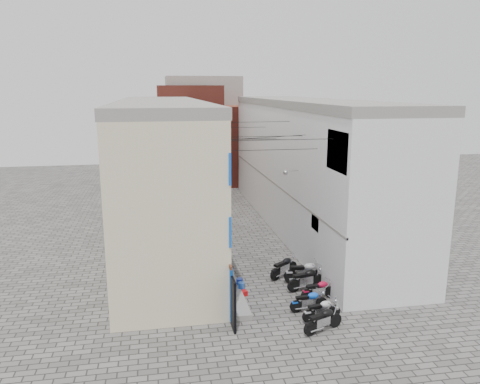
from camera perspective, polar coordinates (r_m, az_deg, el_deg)
ground at (r=21.12m, az=5.92°, el=-14.94°), size 90.00×90.00×0.00m
plinth at (r=32.58m, az=-3.99°, el=-4.65°), size 0.90×26.00×0.25m
building_left at (r=31.34m, az=-9.44°, el=2.75°), size 5.10×27.00×9.00m
building_right at (r=33.07m, az=8.14°, el=3.31°), size 5.94×26.00×9.00m
building_far_brick_left at (r=46.32m, az=-6.14°, el=6.59°), size 6.00×6.00×10.00m
building_far_brick_right at (r=49.02m, az=-0.43°, el=5.80°), size 5.00×6.00×8.00m
building_far_concrete at (r=52.41m, az=-4.46°, el=7.85°), size 8.00×5.00×11.00m
far_shopfront at (r=44.32m, az=-3.17°, el=1.40°), size 2.00×0.30×2.40m
overhead_wires at (r=26.29m, az=1.59°, el=6.85°), size 5.80×13.02×1.32m
motorcycle_a at (r=19.99m, az=10.11°, el=-14.96°), size 2.02×1.25×1.11m
motorcycle_b at (r=20.84m, az=9.92°, el=-13.86°), size 1.88×0.88×1.05m
motorcycle_c at (r=21.56m, az=8.41°, el=-12.89°), size 1.83×0.71×1.04m
motorcycle_d at (r=22.71m, az=9.59°, el=-11.55°), size 1.88×0.83×1.05m
motorcycle_e at (r=23.60m, az=8.10°, el=-10.32°), size 2.20×1.17×1.21m
motorcycle_f at (r=24.39m, az=7.95°, el=-9.49°), size 2.23×0.89×1.26m
motorcycle_g at (r=25.01m, az=5.38°, el=-8.96°), size 2.03×1.68×1.17m
person_a at (r=24.64m, az=-2.56°, el=-8.19°), size 0.53×0.65×1.52m
person_b at (r=24.32m, az=-1.86°, el=-8.28°), size 0.90×1.00×1.67m
water_jug_near at (r=23.18m, az=0.17°, el=-11.57°), size 0.39×0.39×0.51m
water_jug_far at (r=23.61m, az=-0.05°, el=-11.09°), size 0.44×0.44×0.52m
red_crate at (r=22.91m, az=0.34°, el=-12.24°), size 0.48×0.42×0.25m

